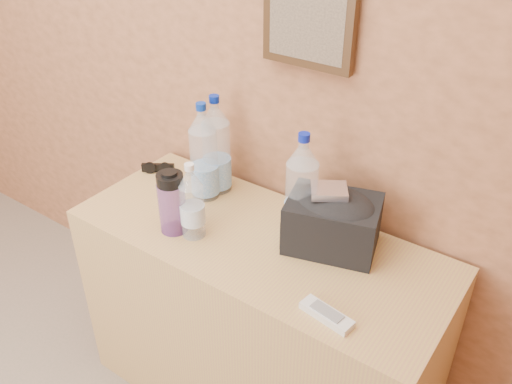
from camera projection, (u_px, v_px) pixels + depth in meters
picture_frame at (309, 25)px, 1.58m from camera, size 0.30×0.03×0.25m
dresser at (258, 324)px, 1.94m from camera, size 1.25×0.52×0.78m
pet_large_a at (216, 150)px, 1.90m from camera, size 0.10×0.10×0.36m
pet_large_b at (204, 157)px, 1.86m from camera, size 0.10×0.10×0.36m
pet_large_c at (301, 193)px, 1.66m from camera, size 0.10×0.10×0.36m
pet_small at (192, 205)px, 1.69m from camera, size 0.08×0.08×0.26m
nalgene_bottle at (172, 202)px, 1.72m from camera, size 0.09×0.09×0.22m
sunglasses at (158, 168)px, 2.08m from camera, size 0.13×0.11×0.03m
ac_remote at (327, 315)px, 1.44m from camera, size 0.16×0.07×0.02m
toiletry_bag at (333, 221)px, 1.65m from camera, size 0.32×0.27×0.19m
foil_packet at (329, 191)px, 1.60m from camera, size 0.14×0.13×0.02m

